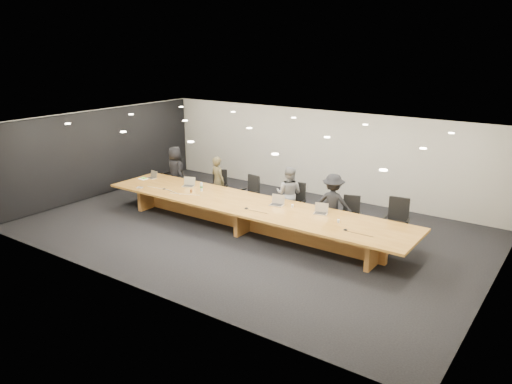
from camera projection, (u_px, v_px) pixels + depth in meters
ground at (250, 230)px, 13.45m from camera, size 12.00×12.00×0.00m
back_wall at (321, 153)px, 16.18m from camera, size 12.00×0.02×2.80m
left_wall_panel at (102, 153)px, 16.30m from camera, size 0.08×7.84×2.74m
conference_table at (250, 212)px, 13.30m from camera, size 9.00×1.80×0.75m
chair_far_left at (172, 177)px, 16.48m from camera, size 0.62×0.62×1.20m
chair_left at (218, 187)px, 15.43m from camera, size 0.71×0.71×1.10m
chair_mid_left at (248, 194)px, 14.79m from camera, size 0.66×0.66×1.10m
chair_mid_right at (294, 203)px, 13.90m from camera, size 0.65×0.65×1.13m
chair_right at (350, 216)px, 13.00m from camera, size 0.67×0.67×1.04m
chair_far_right at (396, 222)px, 12.30m from camera, size 0.70×0.70×1.21m
person_a at (175, 171)px, 16.31m from camera, size 0.92×0.75×1.63m
person_b at (218, 181)px, 15.26m from camera, size 0.65×0.52×1.55m
person_c at (289, 194)px, 13.97m from camera, size 0.87×0.74×1.57m
person_d at (333, 204)px, 13.07m from camera, size 1.15×0.84×1.60m
laptop_a at (151, 175)px, 15.66m from camera, size 0.32×0.25×0.23m
laptop_b at (188, 182)px, 14.77m from camera, size 0.42×0.36×0.27m
laptop_d at (277, 200)px, 13.05m from camera, size 0.39×0.32×0.28m
laptop_e at (321, 209)px, 12.41m from camera, size 0.39×0.32×0.26m
water_bottle at (201, 187)px, 14.33m from camera, size 0.10×0.10×0.24m
amber_mug at (191, 191)px, 14.22m from camera, size 0.08×0.08×0.09m
paper_cup_near at (292, 206)px, 12.93m from camera, size 0.08×0.08×0.08m
paper_cup_far at (338, 221)px, 11.83m from camera, size 0.08×0.08×0.08m
notepad at (143, 179)px, 15.60m from camera, size 0.28×0.24×0.02m
lime_gadget at (144, 178)px, 15.61m from camera, size 0.18×0.10×0.03m
av_box at (140, 188)px, 14.64m from camera, size 0.19×0.16×0.03m
mic_left at (164, 189)px, 14.53m from camera, size 0.14×0.14×0.03m
mic_center at (246, 208)px, 12.85m from camera, size 0.14×0.14×0.03m
mic_right at (345, 229)px, 11.38m from camera, size 0.14×0.14×0.03m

